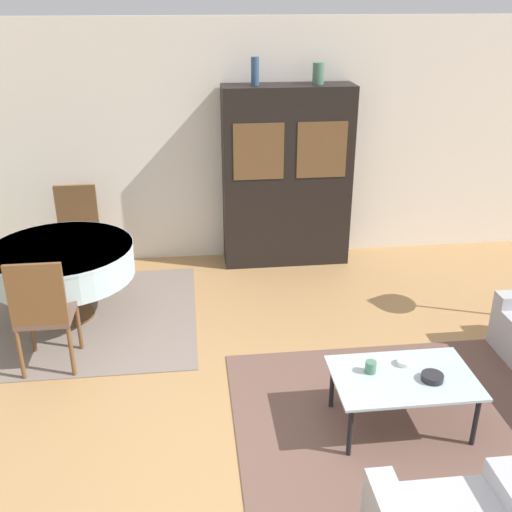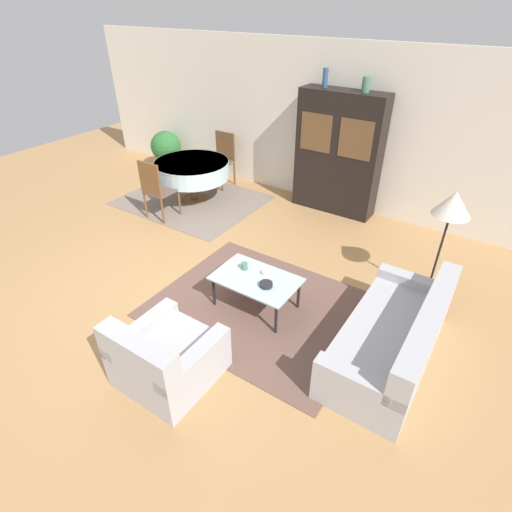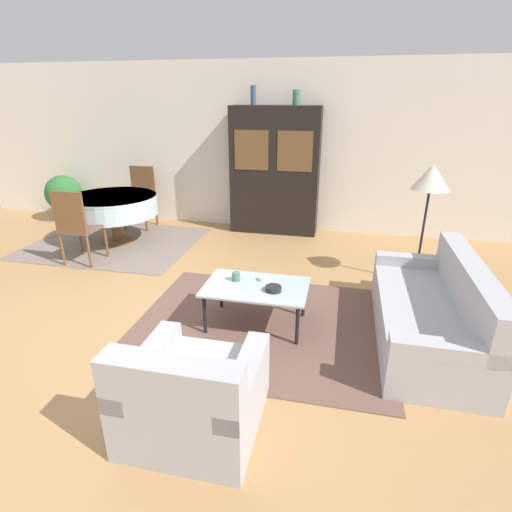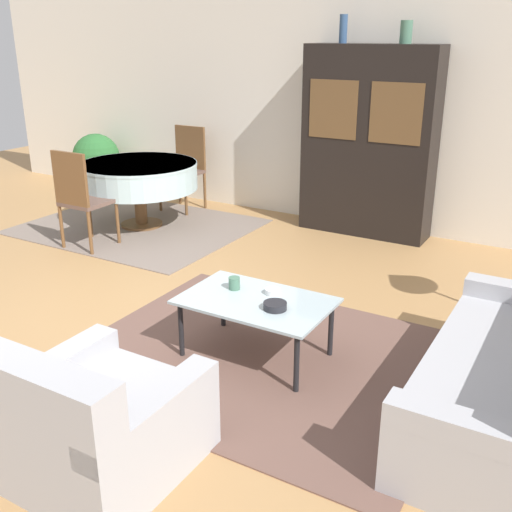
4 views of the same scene
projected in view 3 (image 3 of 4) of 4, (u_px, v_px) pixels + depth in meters
ground_plane at (137, 329)px, 3.97m from camera, size 14.00×14.00×0.00m
wall_back at (233, 147)px, 6.75m from camera, size 10.00×0.06×2.70m
area_rug at (262, 324)px, 4.05m from camera, size 2.53×2.06×0.01m
dining_rug at (115, 243)px, 6.29m from camera, size 2.49×2.01×0.01m
couch at (433, 314)px, 3.69m from camera, size 0.84×1.88×0.79m
armchair at (193, 395)px, 2.69m from camera, size 0.87×0.89×0.77m
coffee_table at (256, 290)px, 3.91m from camera, size 1.01×0.65×0.42m
display_cabinet at (275, 172)px, 6.49m from camera, size 1.43×0.42×2.02m
dining_table at (113, 205)px, 6.11m from camera, size 1.34×1.34×0.74m
dining_chair_near at (76, 224)px, 5.30m from camera, size 0.44×0.44×1.03m
dining_chair_far at (141, 194)px, 6.93m from camera, size 0.44×0.44×1.03m
floor_lamp at (431, 182)px, 4.50m from camera, size 0.42×0.42×1.46m
cup at (236, 277)px, 3.99m from camera, size 0.08×0.08×0.09m
bowl at (273, 289)px, 3.79m from camera, size 0.16×0.16×0.05m
bowl_small at (264, 279)px, 4.00m from camera, size 0.11×0.11×0.04m
vase_tall at (253, 95)px, 6.13m from camera, size 0.08×0.08×0.28m
vase_short at (297, 97)px, 6.01m from camera, size 0.12×0.12×0.22m
potted_plant at (64, 195)px, 7.28m from camera, size 0.64×0.64×0.83m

